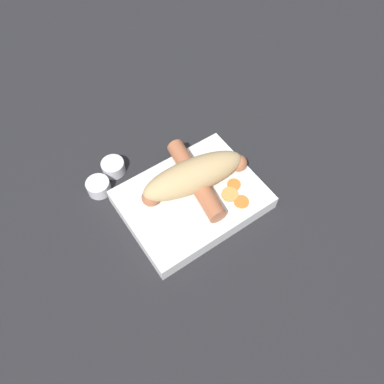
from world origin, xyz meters
name	(u,v)px	position (x,y,z in m)	size (l,w,h in m)	color
ground_plane	(192,204)	(0.00, 0.00, 0.00)	(3.00, 3.00, 0.00)	#232326
food_tray	(192,199)	(0.00, 0.00, 0.02)	(0.25, 0.19, 0.03)	white
bread_roll	(194,175)	(0.02, 0.02, 0.06)	(0.20, 0.09, 0.06)	tan
sausage	(195,179)	(0.02, 0.02, 0.05)	(0.21, 0.18, 0.03)	#B26642
pickled_veggies	(234,193)	(0.06, -0.04, 0.03)	(0.05, 0.07, 0.00)	orange
condiment_cup_near	(113,167)	(-0.08, 0.15, 0.01)	(0.05, 0.05, 0.03)	white
condiment_cup_far	(99,187)	(-0.13, 0.13, 0.01)	(0.05, 0.05, 0.03)	white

